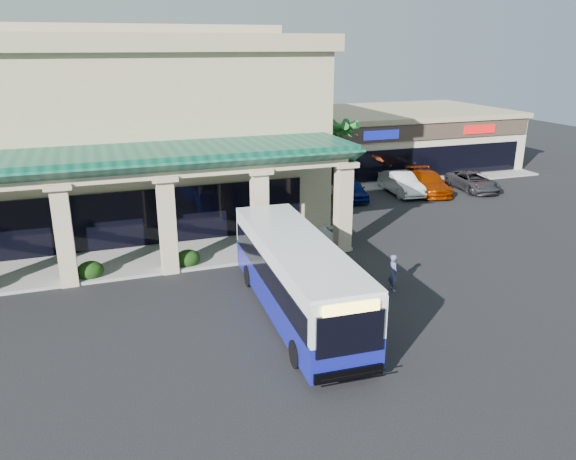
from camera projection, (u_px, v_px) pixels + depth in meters
name	position (u px, v px, depth m)	size (l,w,h in m)	color
ground	(262.00, 308.00, 23.18)	(110.00, 110.00, 0.00)	black
main_building	(52.00, 128.00, 33.16)	(30.80, 14.80, 11.35)	tan
arcade	(52.00, 216.00, 25.82)	(30.00, 6.20, 5.70)	#0B4433
strip_mall	(377.00, 138.00, 49.59)	(22.50, 12.50, 4.90)	beige
palm_0	(341.00, 164.00, 34.67)	(2.40, 2.40, 6.60)	#17591C
palm_1	(335.00, 161.00, 37.80)	(2.40, 2.40, 5.80)	#17591C
broadleaf_tree	(283.00, 157.00, 41.79)	(2.60, 2.60, 4.81)	black
transit_bus	(296.00, 278.00, 22.15)	(2.62, 11.24, 3.14)	#131894
pedestrian	(394.00, 273.00, 24.62)	(0.61, 0.40, 1.67)	#505074
car_silver	(351.00, 189.00, 39.27)	(1.70, 4.22, 1.44)	#040F47
car_white	(401.00, 183.00, 40.62)	(1.67, 4.80, 1.58)	white
car_red	(428.00, 182.00, 40.93)	(2.15, 5.30, 1.54)	#8E2A00
car_gray	(473.00, 181.00, 41.67)	(2.26, 4.90, 1.36)	#323338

